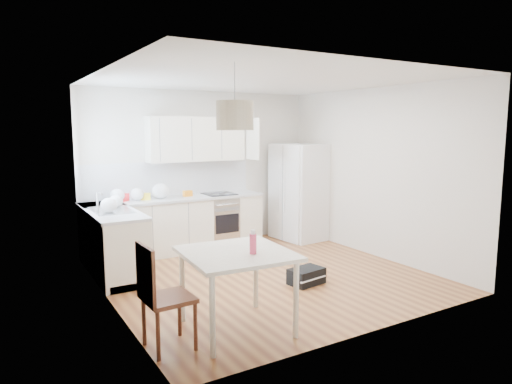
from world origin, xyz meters
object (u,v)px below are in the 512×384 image
dining_table (237,261)px  gym_bag (306,276)px  refrigerator (300,192)px  dining_chair (169,296)px

dining_table → gym_bag: bearing=31.2°
refrigerator → dining_chair: 4.64m
refrigerator → gym_bag: 2.66m
dining_table → dining_chair: bearing=-173.6°
dining_table → gym_bag: dining_table is taller
dining_chair → gym_bag: bearing=17.2°
refrigerator → dining_chair: (-3.62, -2.88, -0.38)m
dining_table → gym_bag: 1.75m
refrigerator → dining_table: size_ratio=1.60×
dining_table → dining_chair: 0.77m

